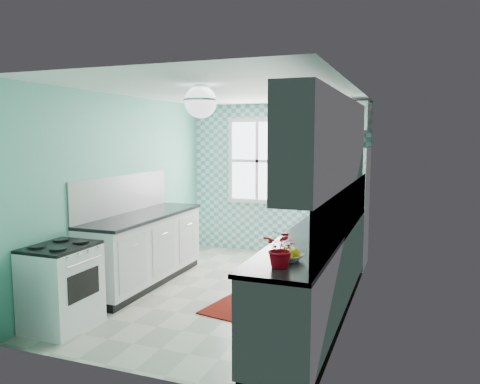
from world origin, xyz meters
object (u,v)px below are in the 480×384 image
at_px(fridge, 341,207).
at_px(microwave, 343,136).
at_px(sink, 334,218).
at_px(stove, 62,285).
at_px(potted_plant, 282,249).
at_px(fruit_bowl, 289,257).
at_px(ceiling_light, 201,102).

height_order(fridge, microwave, microwave).
xyz_separation_m(fridge, sink, (0.09, -1.23, 0.04)).
bearing_deg(fridge, stove, -124.20).
bearing_deg(sink, potted_plant, -86.39).
distance_m(fruit_bowl, potted_plant, 0.26).
distance_m(stove, potted_plant, 2.50).
bearing_deg(fridge, potted_plant, -88.86).
xyz_separation_m(fridge, microwave, (0.00, 0.00, 1.06)).
bearing_deg(potted_plant, ceiling_light, 137.49).
height_order(stove, fruit_bowl, fruit_bowl).
xyz_separation_m(ceiling_light, potted_plant, (1.20, -1.10, -1.23)).
bearing_deg(fridge, sink, -85.86).
relative_size(ceiling_light, potted_plant, 1.13).
bearing_deg(stove, potted_plant, -5.62).
xyz_separation_m(ceiling_light, sink, (1.20, 1.37, -1.39)).
distance_m(ceiling_light, fruit_bowl, 2.01).
relative_size(ceiling_light, fridge, 0.19).
bearing_deg(potted_plant, sink, 89.90).
distance_m(stove, microwave, 4.40).
height_order(stove, sink, sink).
xyz_separation_m(stove, potted_plant, (2.40, -0.27, 0.65)).
distance_m(fridge, microwave, 1.06).
bearing_deg(fruit_bowl, stove, 178.97).
bearing_deg(potted_plant, stove, 173.56).
height_order(fridge, sink, fridge).
xyz_separation_m(sink, fruit_bowl, (-0.00, -2.24, 0.03)).
height_order(fruit_bowl, microwave, microwave).
height_order(fruit_bowl, potted_plant, potted_plant).
xyz_separation_m(fruit_bowl, microwave, (-0.09, 3.47, 0.99)).
bearing_deg(fruit_bowl, ceiling_light, 143.98).
height_order(sink, fruit_bowl, sink).
bearing_deg(fruit_bowl, microwave, 91.48).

